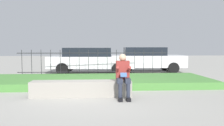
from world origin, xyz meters
TOP-DOWN VIEW (x-y plane):
  - ground_plane at (0.00, 0.00)m, footprint 60.00×60.00m
  - stone_bench at (-0.25, 0.00)m, footprint 2.95×0.50m
  - person_seated_reader at (0.95, -0.28)m, footprint 0.42×0.73m
  - grass_berm at (0.00, 2.09)m, footprint 9.13×2.78m
  - iron_fence at (-0.00, 4.02)m, footprint 7.13×0.03m
  - car_parked_center at (-0.19, 5.76)m, footprint 4.75×2.11m
  - car_parked_right at (3.06, 6.24)m, footprint 4.26×2.10m

SIDE VIEW (x-z plane):
  - ground_plane at x=0.00m, z-range 0.00..0.00m
  - grass_berm at x=0.00m, z-range 0.00..0.25m
  - stone_bench at x=-0.25m, z-range -0.03..0.44m
  - person_seated_reader at x=0.95m, z-range 0.06..1.32m
  - iron_fence at x=0.00m, z-range 0.03..1.36m
  - car_parked_center at x=-0.19m, z-range 0.05..1.47m
  - car_parked_right at x=3.06m, z-range 0.04..1.49m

